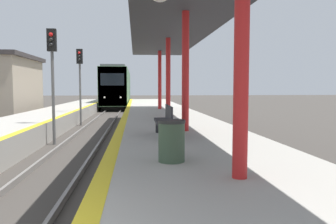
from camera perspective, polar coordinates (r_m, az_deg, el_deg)
The scene contains 6 objects.
train at distance 41.19m, azimuth -8.75°, elevation 4.20°, with size 2.79×19.08×4.65m.
signal_mid at distance 14.25m, azimuth -19.51°, elevation 7.80°, with size 0.36×0.31×4.73m.
signal_far at distance 21.04m, azimuth -15.10°, elevation 6.66°, with size 0.36×0.31×4.73m.
station_canopy at distance 14.17m, azimuth 1.24°, elevation 14.50°, with size 3.73×23.38×4.19m.
trash_bin at distance 6.49m, azimuth 0.62°, elevation -5.01°, with size 0.55×0.55×0.83m.
bench at distance 9.97m, azimuth -0.55°, elevation -1.35°, with size 0.44×1.71×0.92m.
Camera 1 is at (2.20, -2.66, 2.35)m, focal length 35.00 mm.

